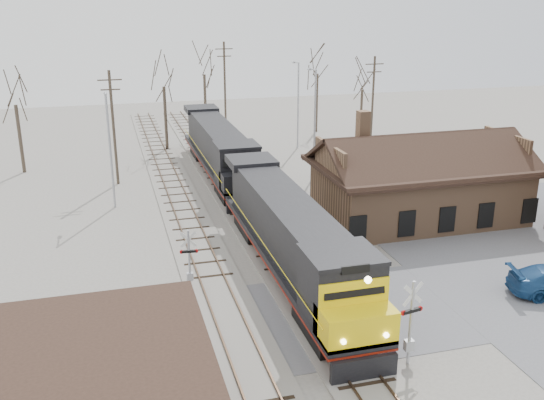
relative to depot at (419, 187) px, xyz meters
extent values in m
plane|color=#9B968C|center=(-11.99, -12.00, -2.41)|extent=(140.00, 140.00, 0.00)
cube|color=#5E5E63|center=(-11.99, -12.00, -2.39)|extent=(60.00, 9.00, 0.03)
cube|color=#9B968C|center=(-11.99, 3.00, -2.35)|extent=(3.40, 90.00, 0.12)
cube|color=#473323|center=(-12.71, 3.00, -2.24)|extent=(0.08, 90.00, 0.14)
cube|color=#473323|center=(-11.27, 3.00, -2.24)|extent=(0.08, 90.00, 0.14)
cube|color=#9B968C|center=(-16.49, 3.00, -2.35)|extent=(3.40, 90.00, 0.12)
cube|color=#473323|center=(-17.21, 3.00, -2.24)|extent=(0.08, 90.00, 0.14)
cube|color=#473323|center=(-15.77, 3.00, -2.24)|extent=(0.08, 90.00, 0.14)
cube|color=#8A6447|center=(0.01, 0.00, -0.41)|extent=(14.00, 8.00, 4.00)
cube|color=black|center=(0.01, 0.00, 1.69)|extent=(15.20, 9.20, 0.30)
cube|color=black|center=(0.01, -2.30, 2.69)|extent=(15.00, 4.71, 2.66)
cube|color=black|center=(0.01, 2.30, 2.69)|extent=(15.00, 4.71, 2.66)
cube|color=#8A6447|center=(-3.99, 1.50, 4.39)|extent=(0.80, 0.80, 2.20)
cube|color=black|center=(-24.99, -20.00, 1.74)|extent=(12.40, 10.40, 0.30)
cube|color=black|center=(-11.99, -13.76, -1.82)|extent=(2.68, 4.28, 1.07)
cube|color=black|center=(-11.99, 0.17, -1.82)|extent=(2.68, 4.28, 1.07)
cube|color=black|center=(-11.99, -6.79, -0.96)|extent=(3.21, 21.42, 0.37)
cube|color=maroon|center=(-11.99, -6.79, -1.20)|extent=(3.23, 21.42, 0.13)
cube|color=black|center=(-11.99, -5.45, 0.70)|extent=(2.78, 15.53, 3.00)
cube|color=black|center=(-11.99, -14.72, 0.70)|extent=(3.21, 3.00, 3.00)
cube|color=yellow|center=(-11.99, -16.54, -0.21)|extent=(3.21, 1.93, 1.50)
cube|color=black|center=(-11.99, -17.60, -1.82)|extent=(3.00, 0.25, 1.07)
cylinder|color=#FFF2CC|center=(-11.99, -17.52, 2.31)|extent=(0.30, 0.10, 0.30)
cube|color=black|center=(-11.99, 8.17, -1.82)|extent=(2.68, 4.28, 1.07)
cube|color=black|center=(-11.99, 22.09, -1.82)|extent=(2.68, 4.28, 1.07)
cube|color=black|center=(-11.99, 15.13, -0.96)|extent=(3.21, 21.42, 0.37)
cube|color=maroon|center=(-11.99, 15.13, -1.20)|extent=(3.23, 21.42, 0.13)
cube|color=black|center=(-11.99, 16.47, 0.70)|extent=(2.78, 15.53, 3.00)
cube|color=black|center=(-11.99, 7.20, 0.70)|extent=(3.21, 3.00, 3.00)
cube|color=black|center=(-11.99, 5.38, -0.21)|extent=(3.21, 1.93, 1.50)
cube|color=black|center=(-11.99, 4.32, -1.82)|extent=(3.00, 0.25, 1.07)
cylinder|color=#A5A8AD|center=(-9.54, -16.89, -0.39)|extent=(0.14, 0.14, 4.03)
cube|color=silver|center=(-9.54, -16.89, 1.02)|extent=(1.04, 0.23, 1.05)
cube|color=silver|center=(-9.54, -16.89, 1.02)|extent=(1.04, 0.23, 1.05)
cube|color=black|center=(-9.54, -16.89, 0.21)|extent=(0.92, 0.31, 0.15)
cylinder|color=#B20C0C|center=(-9.99, -16.98, 0.21)|extent=(0.25, 0.12, 0.24)
cylinder|color=#B20C0C|center=(-9.10, -16.81, 0.21)|extent=(0.25, 0.12, 0.24)
cube|color=#A5A8AD|center=(-9.54, -16.89, -1.50)|extent=(0.40, 0.30, 0.50)
cylinder|color=#A5A8AD|center=(-17.85, -7.13, -0.63)|extent=(0.12, 0.12, 3.55)
cube|color=silver|center=(-17.85, -7.13, 0.61)|extent=(0.93, 0.15, 0.93)
cube|color=silver|center=(-17.85, -7.13, 0.61)|extent=(0.93, 0.15, 0.93)
cube|color=black|center=(-17.85, -7.13, -0.10)|extent=(0.81, 0.24, 0.13)
cylinder|color=#B20C0C|center=(-17.45, -7.17, -0.10)|extent=(0.22, 0.10, 0.21)
cylinder|color=#B20C0C|center=(-18.24, -7.08, -0.10)|extent=(0.22, 0.10, 0.21)
cube|color=#A5A8AD|center=(-17.85, -7.13, -1.61)|extent=(0.36, 0.27, 0.44)
cylinder|color=#A5A8AD|center=(-21.48, 8.41, 2.00)|extent=(0.18, 0.18, 8.82)
cylinder|color=#A5A8AD|center=(-21.48, 9.31, 6.31)|extent=(0.12, 1.80, 0.12)
cube|color=#A5A8AD|center=(-21.48, 10.11, 6.21)|extent=(0.25, 0.50, 0.12)
cylinder|color=#A5A8AD|center=(-3.81, 12.21, 2.42)|extent=(0.18, 0.18, 9.66)
cylinder|color=#A5A8AD|center=(-3.81, 13.11, 7.15)|extent=(0.12, 1.80, 0.12)
cube|color=#A5A8AD|center=(-3.81, 13.91, 7.05)|extent=(0.25, 0.50, 0.12)
cylinder|color=#A5A8AD|center=(-1.78, 23.28, 2.16)|extent=(0.18, 0.18, 9.14)
cylinder|color=#A5A8AD|center=(-1.78, 24.18, 6.63)|extent=(0.12, 1.80, 0.12)
cube|color=#A5A8AD|center=(-1.78, 24.98, 6.53)|extent=(0.25, 0.50, 0.12)
cylinder|color=#382D23|center=(-21.03, 14.85, 2.50)|extent=(0.24, 0.24, 9.81)
cube|color=#382D23|center=(-21.03, 14.85, 6.61)|extent=(2.00, 0.10, 0.10)
cube|color=#382D23|center=(-21.03, 14.85, 5.81)|extent=(1.60, 0.10, 0.10)
cylinder|color=#382D23|center=(-8.18, 30.65, 3.03)|extent=(0.24, 0.24, 10.86)
cube|color=#382D23|center=(-8.18, 30.65, 7.66)|extent=(2.00, 0.10, 0.10)
cube|color=#382D23|center=(-8.18, 30.65, 6.86)|extent=(1.60, 0.10, 0.10)
cylinder|color=#382D23|center=(5.50, 20.44, 2.51)|extent=(0.24, 0.24, 9.83)
cube|color=#382D23|center=(5.50, 20.44, 6.62)|extent=(2.00, 0.10, 0.10)
cube|color=#382D23|center=(5.50, 20.44, 5.82)|extent=(1.60, 0.10, 0.10)
cylinder|color=#382D23|center=(-29.35, 21.00, 0.75)|extent=(0.32, 0.32, 6.31)
cylinder|color=#382D23|center=(-15.49, 26.33, 0.95)|extent=(0.32, 0.32, 6.72)
cylinder|color=#382D23|center=(-9.90, 34.33, 1.03)|extent=(0.32, 0.32, 6.88)
cylinder|color=#382D23|center=(2.99, 30.73, 1.07)|extent=(0.32, 0.32, 6.96)
cylinder|color=#382D23|center=(8.04, 28.96, 0.15)|extent=(0.32, 0.32, 5.12)
camera|label=1|loc=(-21.64, -37.76, 13.09)|focal=40.00mm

